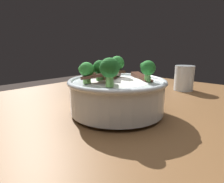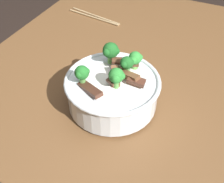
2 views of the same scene
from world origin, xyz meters
The scene contains 3 objects.
dining_table centered at (0.00, 0.00, 0.68)m, with size 1.38×1.00×0.79m.
rice_bowl centered at (0.06, -0.01, 0.85)m, with size 0.25×0.25×0.15m.
chopsticks_pair centered at (-0.37, -0.29, 0.79)m, with size 0.06×0.24×0.01m.
Camera 2 is at (0.55, 0.22, 1.34)m, focal length 44.73 mm.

